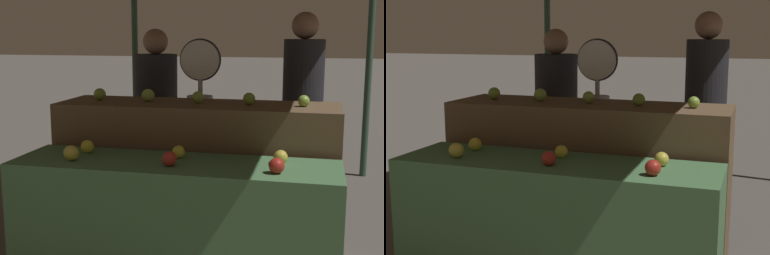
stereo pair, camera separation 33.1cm
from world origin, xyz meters
TOP-DOWN VIEW (x-y plane):
  - display_counter_front at (0.00, 0.00)m, footprint 1.88×0.55m
  - display_counter_back at (0.00, 0.60)m, footprint 1.88×0.55m
  - apple_front_0 at (-0.59, -0.10)m, footprint 0.09×0.09m
  - apple_front_1 at (-0.00, -0.10)m, footprint 0.08×0.08m
  - apple_front_2 at (0.59, -0.12)m, footprint 0.09×0.09m
  - apple_front_3 at (-0.58, 0.10)m, footprint 0.08×0.08m
  - apple_front_4 at (-0.00, 0.10)m, footprint 0.08×0.08m
  - apple_front_5 at (0.60, 0.10)m, footprint 0.08×0.08m
  - apple_back_0 at (-0.70, 0.59)m, footprint 0.09×0.09m
  - apple_back_1 at (-0.35, 0.60)m, footprint 0.09×0.09m
  - apple_back_2 at (-0.00, 0.61)m, footprint 0.08×0.08m
  - apple_back_3 at (0.35, 0.60)m, footprint 0.08×0.08m
  - apple_back_4 at (0.70, 0.60)m, footprint 0.07×0.07m
  - produce_scale at (-0.10, 1.12)m, footprint 0.32×0.20m
  - person_vendor_at_scale at (-0.52, 1.33)m, footprint 0.36×0.36m
  - person_customer_left at (0.66, 1.70)m, footprint 0.44×0.44m

SIDE VIEW (x-z plane):
  - display_counter_front at x=0.00m, z-range 0.00..0.81m
  - display_counter_back at x=0.00m, z-range 0.00..1.07m
  - apple_front_4 at x=0.00m, z-range 0.81..0.88m
  - apple_front_5 at x=0.60m, z-range 0.81..0.89m
  - apple_front_3 at x=-0.58m, z-range 0.81..0.89m
  - apple_front_1 at x=0.00m, z-range 0.81..0.89m
  - apple_front_2 at x=0.59m, z-range 0.81..0.89m
  - apple_front_0 at x=-0.59m, z-range 0.81..0.89m
  - person_vendor_at_scale at x=-0.52m, z-range 0.12..1.68m
  - person_customer_left at x=0.66m, z-range 0.14..1.84m
  - produce_scale at x=-0.10m, z-range 0.35..1.84m
  - apple_back_4 at x=0.70m, z-range 1.07..1.14m
  - apple_back_2 at x=0.00m, z-range 1.07..1.15m
  - apple_back_3 at x=0.35m, z-range 1.07..1.15m
  - apple_back_0 at x=-0.70m, z-range 1.07..1.15m
  - apple_back_1 at x=-0.35m, z-range 1.07..1.16m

